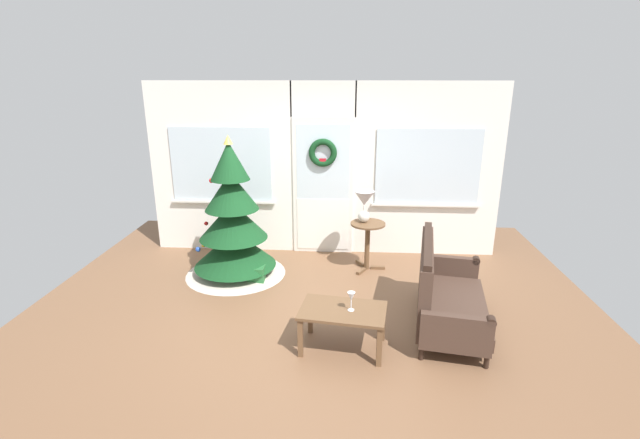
{
  "coord_description": "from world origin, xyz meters",
  "views": [
    {
      "loc": [
        0.37,
        -4.51,
        2.63
      ],
      "look_at": [
        0.05,
        0.55,
        1.0
      ],
      "focal_mm": 25.37,
      "sensor_mm": 36.0,
      "label": 1
    }
  ],
  "objects": [
    {
      "name": "ground_plane",
      "position": [
        0.0,
        0.0,
        0.0
      ],
      "size": [
        6.76,
        6.76,
        0.0
      ],
      "primitive_type": "plane",
      "color": "brown"
    },
    {
      "name": "back_wall_with_door",
      "position": [
        0.0,
        2.08,
        1.28
      ],
      "size": [
        5.2,
        0.19,
        2.55
      ],
      "color": "white",
      "rests_on": "ground"
    },
    {
      "name": "christmas_tree",
      "position": [
        -1.15,
        1.14,
        0.67
      ],
      "size": [
        1.36,
        1.36,
        1.91
      ],
      "color": "#4C331E",
      "rests_on": "ground"
    },
    {
      "name": "settee_sofa",
      "position": [
        1.41,
        -0.03,
        0.38
      ],
      "size": [
        0.93,
        1.63,
        0.96
      ],
      "color": "black",
      "rests_on": "ground"
    },
    {
      "name": "side_table",
      "position": [
        0.66,
        1.42,
        0.49
      ],
      "size": [
        0.5,
        0.48,
        0.68
      ],
      "color": "brown",
      "rests_on": "ground"
    },
    {
      "name": "table_lamp",
      "position": [
        0.6,
        1.46,
        0.97
      ],
      "size": [
        0.28,
        0.28,
        0.44
      ],
      "color": "silver",
      "rests_on": "side_table"
    },
    {
      "name": "coffee_table",
      "position": [
        0.35,
        -0.56,
        0.37
      ],
      "size": [
        0.9,
        0.63,
        0.43
      ],
      "color": "brown",
      "rests_on": "ground"
    },
    {
      "name": "wine_glass",
      "position": [
        0.42,
        -0.57,
        0.58
      ],
      "size": [
        0.08,
        0.08,
        0.2
      ],
      "color": "silver",
      "rests_on": "coffee_table"
    },
    {
      "name": "gift_box",
      "position": [
        -0.81,
        0.9,
        0.11
      ],
      "size": [
        0.21,
        0.19,
        0.21
      ],
      "primitive_type": "cube",
      "color": "#266633",
      "rests_on": "ground"
    }
  ]
}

